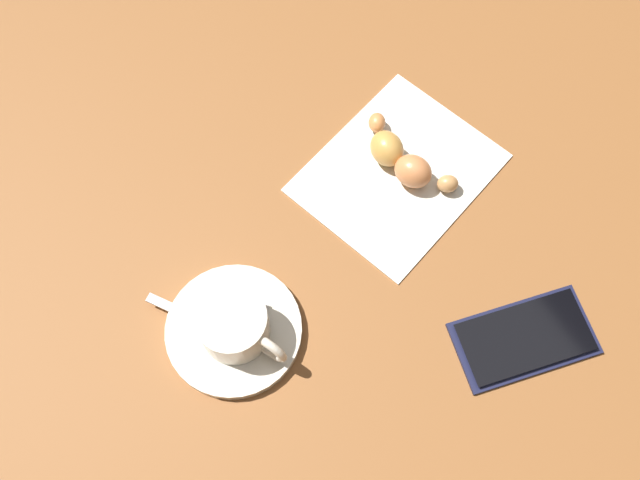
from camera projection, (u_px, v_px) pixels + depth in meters
ground_plane at (343, 250)px, 0.74m from camera, size 1.80×1.80×0.00m
saucer at (234, 330)px, 0.70m from camera, size 0.13×0.13×0.01m
espresso_cup at (235, 326)px, 0.67m from camera, size 0.07×0.09×0.05m
teaspoon at (222, 331)px, 0.69m from camera, size 0.08×0.11×0.01m
sugar_packet at (235, 304)px, 0.70m from camera, size 0.06×0.06×0.01m
napkin at (398, 172)px, 0.77m from camera, size 0.24×0.21×0.00m
croissant at (402, 159)px, 0.76m from camera, size 0.07×0.13×0.04m
cell_phone at (524, 338)px, 0.70m from camera, size 0.15×0.11×0.01m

